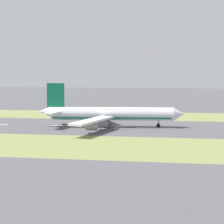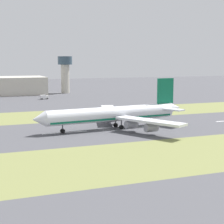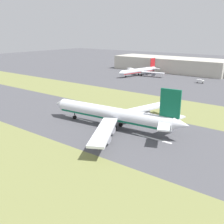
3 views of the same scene
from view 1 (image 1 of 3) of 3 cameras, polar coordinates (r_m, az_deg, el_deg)
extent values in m
plane|color=#4C4C51|center=(172.51, 1.24, -2.31)|extent=(800.00, 800.00, 0.00)
cube|color=olive|center=(216.85, 2.69, -0.55)|extent=(40.00, 600.00, 0.01)
cube|color=olive|center=(128.63, -1.21, -5.26)|extent=(40.00, 600.00, 0.01)
cube|color=silver|center=(176.92, -6.40, -2.13)|extent=(1.20, 18.00, 0.01)
cube|color=silver|center=(171.32, 6.67, -2.41)|extent=(1.20, 18.00, 0.01)
cylinder|color=silver|center=(171.55, 0.00, -0.27)|extent=(11.13, 56.31, 6.00)
cone|color=silver|center=(172.70, 10.16, -0.32)|extent=(6.32, 5.52, 5.88)
cone|color=silver|center=(175.79, -10.14, 0.06)|extent=(5.63, 6.44, 5.10)
cube|color=#0F6647|center=(171.74, 0.00, -0.81)|extent=(10.63, 54.06, 0.70)
cube|color=silver|center=(189.49, -1.91, 0.08)|extent=(28.52, 18.63, 0.90)
cube|color=silver|center=(154.89, -3.00, -1.31)|extent=(29.50, 14.09, 0.90)
cylinder|color=#93939E|center=(181.11, -1.12, -0.99)|extent=(3.63, 5.07, 3.20)
cylinder|color=#93939E|center=(190.29, -1.98, -0.64)|extent=(3.63, 5.07, 3.20)
cylinder|color=#93939E|center=(163.32, -1.56, -1.78)|extent=(3.63, 5.07, 3.20)
cylinder|color=#93939E|center=(154.77, -3.12, -2.24)|extent=(3.63, 5.07, 3.20)
cube|color=#0F6647|center=(174.07, -8.59, 2.57)|extent=(1.53, 8.04, 11.00)
cube|color=silver|center=(180.07, -8.20, 0.30)|extent=(10.92, 7.99, 0.60)
cube|color=silver|center=(169.35, -8.92, -0.09)|extent=(10.72, 6.49, 0.60)
cylinder|color=#59595E|center=(172.24, 7.09, -1.53)|extent=(0.50, 0.50, 3.20)
cylinder|color=black|center=(172.47, 7.08, -2.05)|extent=(1.06, 1.88, 1.80)
cylinder|color=#59595E|center=(174.76, -0.94, -1.37)|extent=(0.50, 0.50, 3.20)
cylinder|color=black|center=(174.98, -0.94, -1.89)|extent=(1.06, 1.88, 1.80)
cylinder|color=#59595E|center=(169.62, -1.06, -1.60)|extent=(0.50, 0.50, 3.20)
cylinder|color=black|center=(169.84, -1.06, -2.14)|extent=(1.06, 1.88, 1.80)
camera|label=2|loc=(311.12, 13.89, 6.55)|focal=60.00mm
camera|label=3|loc=(271.93, -11.28, 9.35)|focal=42.00mm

